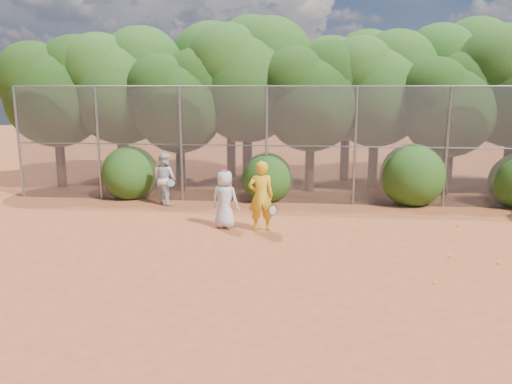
# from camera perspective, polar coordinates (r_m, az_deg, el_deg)

# --- Properties ---
(ground) EXTENTS (80.00, 80.00, 0.00)m
(ground) POSITION_cam_1_polar(r_m,az_deg,el_deg) (11.70, 3.64, -7.89)
(ground) COLOR #A04A24
(ground) RESTS_ON ground
(fence_back) EXTENTS (20.05, 0.09, 4.03)m
(fence_back) POSITION_cam_1_polar(r_m,az_deg,el_deg) (17.13, 4.16, 5.45)
(fence_back) COLOR gray
(fence_back) RESTS_ON ground
(tree_0) EXTENTS (4.38, 3.81, 6.00)m
(tree_0) POSITION_cam_1_polar(r_m,az_deg,el_deg) (21.44, -21.83, 10.96)
(tree_0) COLOR black
(tree_0) RESTS_ON ground
(tree_1) EXTENTS (4.64, 4.03, 6.35)m
(tree_1) POSITION_cam_1_polar(r_m,az_deg,el_deg) (20.89, -15.00, 12.03)
(tree_1) COLOR black
(tree_1) RESTS_ON ground
(tree_2) EXTENTS (3.99, 3.47, 5.47)m
(tree_2) POSITION_cam_1_polar(r_m,az_deg,el_deg) (19.46, -8.66, 10.63)
(tree_2) COLOR black
(tree_2) RESTS_ON ground
(tree_3) EXTENTS (4.89, 4.26, 6.70)m
(tree_3) POSITION_cam_1_polar(r_m,az_deg,el_deg) (20.00, -0.82, 13.12)
(tree_3) COLOR black
(tree_3) RESTS_ON ground
(tree_4) EXTENTS (4.19, 3.64, 5.73)m
(tree_4) POSITION_cam_1_polar(r_m,az_deg,el_deg) (19.25, 6.50, 11.19)
(tree_4) COLOR black
(tree_4) RESTS_ON ground
(tree_5) EXTENTS (4.51, 3.92, 6.17)m
(tree_5) POSITION_cam_1_polar(r_m,az_deg,el_deg) (20.23, 13.76, 11.79)
(tree_5) COLOR black
(tree_5) RESTS_ON ground
(tree_6) EXTENTS (3.86, 3.36, 5.29)m
(tree_6) POSITION_cam_1_polar(r_m,az_deg,el_deg) (19.74, 21.35, 9.65)
(tree_6) COLOR black
(tree_6) RESTS_ON ground
(tree_9) EXTENTS (4.83, 4.20, 6.62)m
(tree_9) POSITION_cam_1_polar(r_m,az_deg,el_deg) (23.40, -15.33, 12.38)
(tree_9) COLOR black
(tree_9) RESTS_ON ground
(tree_10) EXTENTS (5.15, 4.48, 7.06)m
(tree_10) POSITION_cam_1_polar(r_m,az_deg,el_deg) (22.32, -2.75, 13.56)
(tree_10) COLOR black
(tree_10) RESTS_ON ground
(tree_11) EXTENTS (4.64, 4.03, 6.35)m
(tree_11) POSITION_cam_1_polar(r_m,az_deg,el_deg) (21.72, 10.54, 12.21)
(tree_11) COLOR black
(tree_11) RESTS_ON ground
(tree_12) EXTENTS (5.02, 4.37, 6.88)m
(tree_12) POSITION_cam_1_polar(r_m,az_deg,el_deg) (23.10, 21.93, 12.40)
(tree_12) COLOR black
(tree_12) RESTS_ON ground
(bush_0) EXTENTS (2.00, 2.00, 2.00)m
(bush_0) POSITION_cam_1_polar(r_m,az_deg,el_deg) (18.69, -14.20, 2.40)
(bush_0) COLOR #214B12
(bush_0) RESTS_ON ground
(bush_1) EXTENTS (1.80, 1.80, 1.80)m
(bush_1) POSITION_cam_1_polar(r_m,az_deg,el_deg) (17.63, 1.27, 1.88)
(bush_1) COLOR #214B12
(bush_1) RESTS_ON ground
(bush_2) EXTENTS (2.20, 2.20, 2.20)m
(bush_2) POSITION_cam_1_polar(r_m,az_deg,el_deg) (17.91, 17.44, 2.14)
(bush_2) COLOR #214B12
(bush_2) RESTS_ON ground
(player_yellow) EXTENTS (0.89, 0.65, 1.98)m
(player_yellow) POSITION_cam_1_polar(r_m,az_deg,el_deg) (13.85, 0.57, -0.48)
(player_yellow) COLOR gold
(player_yellow) RESTS_ON ground
(player_teen) EXTENTS (0.93, 0.74, 1.69)m
(player_teen) POSITION_cam_1_polar(r_m,az_deg,el_deg) (14.21, -3.57, -0.82)
(player_teen) COLOR silver
(player_teen) RESTS_ON ground
(player_white) EXTENTS (1.10, 1.04, 1.79)m
(player_white) POSITION_cam_1_polar(r_m,az_deg,el_deg) (17.38, -10.38, 1.53)
(player_white) COLOR silver
(player_white) RESTS_ON ground
(ball_0) EXTENTS (0.07, 0.07, 0.07)m
(ball_0) POSITION_cam_1_polar(r_m,az_deg,el_deg) (12.75, 21.26, -6.86)
(ball_0) COLOR #C9D025
(ball_0) RESTS_ON ground
(ball_1) EXTENTS (0.07, 0.07, 0.07)m
(ball_1) POSITION_cam_1_polar(r_m,az_deg,el_deg) (14.41, 11.71, -4.17)
(ball_1) COLOR #C9D025
(ball_1) RESTS_ON ground
(ball_2) EXTENTS (0.07, 0.07, 0.07)m
(ball_2) POSITION_cam_1_polar(r_m,az_deg,el_deg) (11.01, 19.79, -9.71)
(ball_2) COLOR #C9D025
(ball_2) RESTS_ON ground
(ball_3) EXTENTS (0.07, 0.07, 0.07)m
(ball_3) POSITION_cam_1_polar(r_m,az_deg,el_deg) (12.72, 25.87, -7.30)
(ball_3) COLOR #C9D025
(ball_3) RESTS_ON ground
(ball_4) EXTENTS (0.07, 0.07, 0.07)m
(ball_4) POSITION_cam_1_polar(r_m,az_deg,el_deg) (12.57, 2.48, -6.30)
(ball_4) COLOR #C9D025
(ball_4) RESTS_ON ground
(ball_5) EXTENTS (0.07, 0.07, 0.07)m
(ball_5) POSITION_cam_1_polar(r_m,az_deg,el_deg) (15.64, 22.05, -3.54)
(ball_5) COLOR #C9D025
(ball_5) RESTS_ON ground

